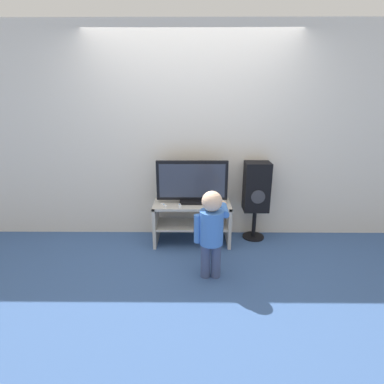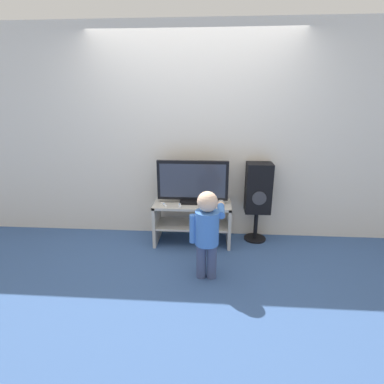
{
  "view_description": "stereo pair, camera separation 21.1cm",
  "coord_description": "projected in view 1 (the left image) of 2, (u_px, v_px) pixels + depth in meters",
  "views": [
    {
      "loc": [
        0.02,
        -3.23,
        1.76
      ],
      "look_at": [
        0.0,
        0.13,
        0.69
      ],
      "focal_mm": 28.0,
      "sensor_mm": 36.0,
      "label": 1
    },
    {
      "loc": [
        0.24,
        -3.22,
        1.76
      ],
      "look_at": [
        0.0,
        0.13,
        0.69
      ],
      "focal_mm": 28.0,
      "sensor_mm": 36.0,
      "label": 2
    }
  ],
  "objects": [
    {
      "name": "speaker_tower",
      "position": [
        256.0,
        189.0,
        3.73
      ],
      "size": [
        0.31,
        0.28,
        1.0
      ],
      "color": "black",
      "rests_on": "ground_plane"
    },
    {
      "name": "game_console",
      "position": [
        221.0,
        203.0,
        3.6
      ],
      "size": [
        0.05,
        0.18,
        0.05
      ],
      "color": "white",
      "rests_on": "tv_stand"
    },
    {
      "name": "remote_secondary",
      "position": [
        180.0,
        205.0,
        3.55
      ],
      "size": [
        0.05,
        0.13,
        0.03
      ],
      "color": "white",
      "rests_on": "tv_stand"
    },
    {
      "name": "remote_primary",
      "position": [
        164.0,
        205.0,
        3.55
      ],
      "size": [
        0.09,
        0.13,
        0.03
      ],
      "color": "white",
      "rests_on": "tv_stand"
    },
    {
      "name": "television",
      "position": [
        192.0,
        182.0,
        3.6
      ],
      "size": [
        0.86,
        0.2,
        0.52
      ],
      "color": "black",
      "rests_on": "tv_stand"
    },
    {
      "name": "tv_stand",
      "position": [
        192.0,
        217.0,
        3.72
      ],
      "size": [
        0.94,
        0.44,
        0.52
      ],
      "color": "beige",
      "rests_on": "ground_plane"
    },
    {
      "name": "wall_back",
      "position": [
        192.0,
        136.0,
        3.71
      ],
      "size": [
        10.0,
        0.06,
        2.6
      ],
      "color": "silver",
      "rests_on": "ground_plane"
    },
    {
      "name": "ground_plane",
      "position": [
        192.0,
        250.0,
        3.61
      ],
      "size": [
        16.0,
        16.0,
        0.0
      ],
      "primitive_type": "plane",
      "color": "#38568C"
    },
    {
      "name": "child",
      "position": [
        212.0,
        228.0,
        2.93
      ],
      "size": [
        0.35,
        0.51,
        0.92
      ],
      "color": "#3F4C72",
      "rests_on": "ground_plane"
    }
  ]
}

